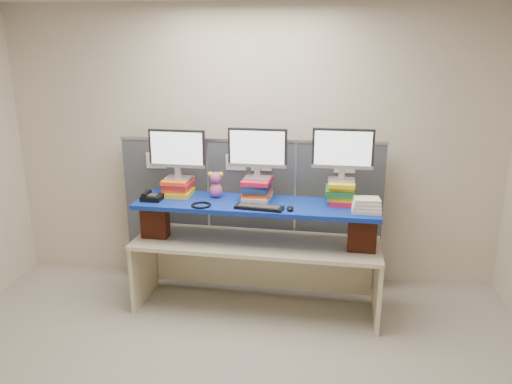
# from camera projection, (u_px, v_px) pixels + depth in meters

# --- Properties ---
(room) EXTENTS (5.00, 4.00, 2.80)m
(room) POSITION_uv_depth(u_px,v_px,m) (220.00, 210.00, 3.15)
(room) COLOR beige
(room) RESTS_ON ground
(cubicle_partition) EXTENTS (2.60, 0.06, 1.53)m
(cubicle_partition) POSITION_uv_depth(u_px,v_px,m) (252.00, 213.00, 5.03)
(cubicle_partition) COLOR #3F434A
(cubicle_partition) RESTS_ON ground
(desk) EXTENTS (2.28, 0.81, 0.68)m
(desk) POSITION_uv_depth(u_px,v_px,m) (256.00, 255.00, 4.58)
(desk) COLOR beige
(desk) RESTS_ON ground
(brick_pier_left) EXTENTS (0.25, 0.15, 0.33)m
(brick_pier_left) POSITION_uv_depth(u_px,v_px,m) (155.00, 220.00, 4.60)
(brick_pier_left) COLOR maroon
(brick_pier_left) RESTS_ON desk
(brick_pier_right) EXTENTS (0.25, 0.15, 0.33)m
(brick_pier_right) POSITION_uv_depth(u_px,v_px,m) (362.00, 233.00, 4.29)
(brick_pier_right) COLOR maroon
(brick_pier_right) RESTS_ON desk
(blue_board) EXTENTS (2.19, 0.69, 0.04)m
(blue_board) POSITION_uv_depth(u_px,v_px,m) (256.00, 205.00, 4.44)
(blue_board) COLOR #0B3A94
(blue_board) RESTS_ON brick_pier_left
(book_stack_left) EXTENTS (0.27, 0.31, 0.16)m
(book_stack_left) POSITION_uv_depth(u_px,v_px,m) (179.00, 187.00, 4.65)
(book_stack_left) COLOR gold
(book_stack_left) RESTS_ON blue_board
(book_stack_center) EXTENTS (0.28, 0.33, 0.19)m
(book_stack_center) POSITION_uv_depth(u_px,v_px,m) (257.00, 189.00, 4.52)
(book_stack_center) COLOR silver
(book_stack_center) RESTS_ON blue_board
(book_stack_right) EXTENTS (0.27, 0.32, 0.21)m
(book_stack_right) POSITION_uv_depth(u_px,v_px,m) (341.00, 192.00, 4.40)
(book_stack_right) COLOR red
(book_stack_right) RESTS_ON blue_board
(monitor_left) EXTENTS (0.53, 0.16, 0.46)m
(monitor_left) POSITION_uv_depth(u_px,v_px,m) (177.00, 151.00, 4.55)
(monitor_left) COLOR #A9A9AE
(monitor_left) RESTS_ON book_stack_left
(monitor_center) EXTENTS (0.53, 0.16, 0.46)m
(monitor_center) POSITION_uv_depth(u_px,v_px,m) (257.00, 151.00, 4.42)
(monitor_center) COLOR #A9A9AE
(monitor_center) RESTS_ON book_stack_center
(monitor_right) EXTENTS (0.53, 0.16, 0.46)m
(monitor_right) POSITION_uv_depth(u_px,v_px,m) (343.00, 151.00, 4.29)
(monitor_right) COLOR #A9A9AE
(monitor_right) RESTS_ON book_stack_right
(keyboard) EXTENTS (0.43, 0.21, 0.03)m
(keyboard) POSITION_uv_depth(u_px,v_px,m) (259.00, 207.00, 4.27)
(keyboard) COLOR black
(keyboard) RESTS_ON blue_board
(mouse) EXTENTS (0.07, 0.11, 0.03)m
(mouse) POSITION_uv_depth(u_px,v_px,m) (290.00, 208.00, 4.23)
(mouse) COLOR black
(mouse) RESTS_ON blue_board
(desk_phone) EXTENTS (0.19, 0.17, 0.08)m
(desk_phone) POSITION_uv_depth(u_px,v_px,m) (151.00, 197.00, 4.51)
(desk_phone) COLOR black
(desk_phone) RESTS_ON blue_board
(headset) EXTENTS (0.23, 0.23, 0.02)m
(headset) POSITION_uv_depth(u_px,v_px,m) (201.00, 205.00, 4.34)
(headset) COLOR black
(headset) RESTS_ON blue_board
(plush_toy) EXTENTS (0.14, 0.11, 0.24)m
(plush_toy) POSITION_uv_depth(u_px,v_px,m) (216.00, 184.00, 4.56)
(plush_toy) COLOR #D7528D
(plush_toy) RESTS_ON blue_board
(binder_stack) EXTENTS (0.25, 0.20, 0.12)m
(binder_stack) POSITION_uv_depth(u_px,v_px,m) (367.00, 205.00, 4.19)
(binder_stack) COLOR silver
(binder_stack) RESTS_ON blue_board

